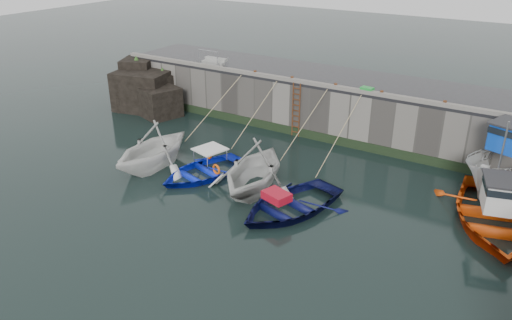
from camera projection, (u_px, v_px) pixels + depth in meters
The scene contains 24 objects.
ground at pixel (226, 220), 20.82m from camera, with size 120.00×120.00×0.00m, color black.
quay_back at pixel (346, 105), 29.84m from camera, with size 30.00×5.00×3.00m, color slate.
road_back at pixel (348, 80), 29.18m from camera, with size 30.00×5.00×0.16m, color black.
kerb_back at pixel (331, 86), 27.29m from camera, with size 30.00×0.30×0.20m, color slate.
algae_back at pixel (327, 138), 28.40m from camera, with size 30.00×0.08×0.50m, color black.
rock_outcrop at pixel (147, 90), 33.55m from camera, with size 5.85×4.24×3.41m.
ladder at pixel (296, 110), 28.77m from camera, with size 0.51×0.08×3.20m.
boat_near_white at pixel (154, 166), 25.60m from camera, with size 4.38×5.08×2.68m, color silver.
boat_near_white_rope at pixel (213, 135), 29.51m from camera, with size 0.04×5.78×3.10m, color tan, non-canonical shape.
boat_near_blue at pixel (203, 175), 24.68m from camera, with size 3.35×4.69×0.97m, color #0E23D2.
boat_near_blue_rope at pixel (255, 143), 28.39m from camera, with size 0.04×5.32×3.10m, color tan, non-canonical shape.
boat_near_blacktrim at pixel (254, 190), 23.28m from camera, with size 4.49×5.20×2.74m, color silver.
boat_near_blacktrim_rope at pixel (301, 154), 26.99m from camera, with size 0.04×5.29×3.10m, color tan, non-canonical shape.
boat_near_navy at pixel (290, 210), 21.59m from camera, with size 3.75×5.25×1.09m, color #0A0E40.
boat_near_navy_rope at pixel (338, 166), 25.58m from camera, with size 0.04×5.95×3.10m, color tan, non-canonical shape.
boat_far_white at pixel (509, 168), 23.02m from camera, with size 4.30×6.79×5.46m.
boat_far_orange at pixel (495, 214), 20.38m from camera, with size 6.38×7.73×4.39m.
fish_crate at pixel (367, 90), 26.43m from camera, with size 0.65×0.42×0.31m, color green.
railing at pixel (214, 61), 32.31m from camera, with size 1.60×1.05×1.00m.
bollard_a at pixel (255, 73), 29.76m from camera, with size 0.18×0.18×0.28m, color #3F1E0F.
bollard_b at pixel (292, 79), 28.56m from camera, with size 0.18×0.18×0.28m, color #3F1E0F.
bollard_c at pixel (336, 86), 27.26m from camera, with size 0.18×0.18×0.28m, color #3F1E0F.
bollard_d at pixel (382, 93), 26.00m from camera, with size 0.18×0.18×0.28m, color #3F1E0F.
bollard_e at pixel (445, 103), 24.46m from camera, with size 0.18×0.18×0.28m, color #3F1E0F.
Camera 1 is at (10.55, -14.50, 10.95)m, focal length 35.00 mm.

